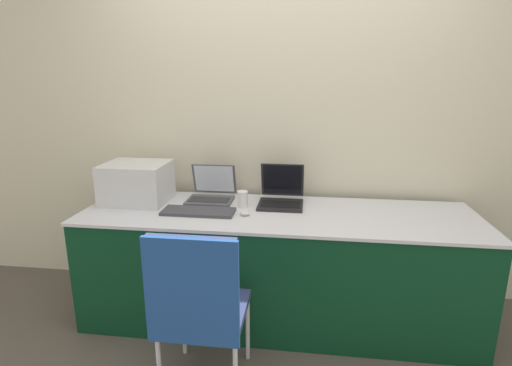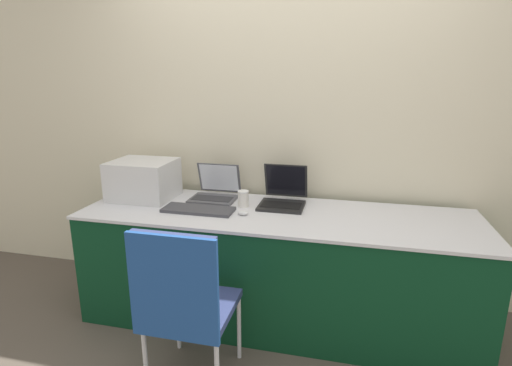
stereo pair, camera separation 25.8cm
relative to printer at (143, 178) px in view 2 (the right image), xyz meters
The scene contains 10 objects.
ground_plane 1.42m from the printer, 25.27° to the right, with size 14.00×14.00×0.00m, color brown.
wall_back 1.13m from the printer, 20.03° to the left, with size 8.00×0.05×2.60m.
table 1.13m from the printer, ahead, with size 2.54×0.75×0.76m.
printer is the anchor object (origin of this frame).
laptop_left 0.52m from the printer, 12.04° to the left, with size 0.31×0.31×0.24m.
laptop_right 1.01m from the printer, ahead, with size 0.30×0.34×0.26m.
external_keyboard 0.54m from the printer, 21.06° to the right, with size 0.46×0.18×0.02m.
coffee_cup 0.75m from the printer, ahead, with size 0.07×0.07×0.11m.
mouse 0.83m from the printer, 13.87° to the right, with size 0.07×0.05×0.03m.
chair 1.16m from the printer, 52.69° to the right, with size 0.44×0.45×0.93m.
Camera 2 is at (0.43, -2.02, 1.61)m, focal length 28.00 mm.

